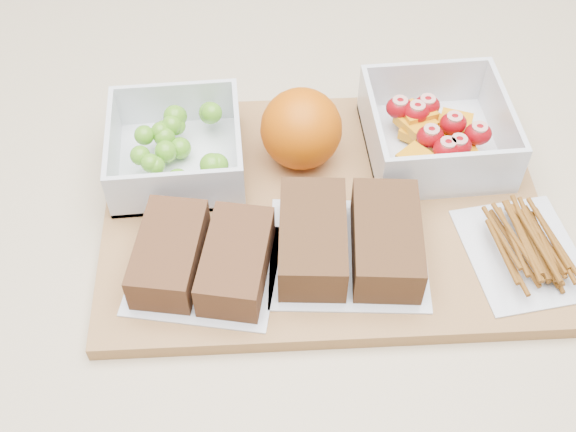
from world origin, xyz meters
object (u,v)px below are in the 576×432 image
at_px(sandwich_bag_left, 203,258).
at_px(pretzel_bag, 526,245).
at_px(sandwich_bag_center, 349,240).
at_px(fruit_container, 436,133).
at_px(orange, 301,129).
at_px(grape_container, 178,148).
at_px(cutting_board, 323,208).

relative_size(sandwich_bag_left, pretzel_bag, 1.17).
xyz_separation_m(sandwich_bag_center, pretzel_bag, (0.16, -0.02, -0.01)).
bearing_deg(fruit_container, orange, 179.92).
distance_m(fruit_container, sandwich_bag_center, 0.16).
bearing_deg(orange, fruit_container, -0.08).
xyz_separation_m(grape_container, fruit_container, (0.26, -0.00, -0.00)).
relative_size(orange, pretzel_bag, 0.62).
bearing_deg(grape_container, orange, -1.41).
bearing_deg(cutting_board, sandwich_bag_left, -146.85).
relative_size(cutting_board, sandwich_bag_center, 2.70).
bearing_deg(cutting_board, orange, 106.25).
distance_m(cutting_board, fruit_container, 0.14).
bearing_deg(pretzel_bag, fruit_container, 110.19).
relative_size(cutting_board, pretzel_bag, 3.24).
relative_size(grape_container, sandwich_bag_center, 0.82).
height_order(cutting_board, fruit_container, fruit_container).
height_order(cutting_board, sandwich_bag_center, sandwich_bag_center).
height_order(fruit_container, orange, orange).
height_order(grape_container, orange, orange).
bearing_deg(fruit_container, sandwich_bag_left, -151.12).
bearing_deg(orange, grape_container, 178.59).
height_order(sandwich_bag_center, pretzel_bag, sandwich_bag_center).
xyz_separation_m(cutting_board, sandwich_bag_left, (-0.12, -0.07, 0.03)).
relative_size(grape_container, sandwich_bag_left, 0.85).
distance_m(sandwich_bag_left, sandwich_bag_center, 0.13).
bearing_deg(sandwich_bag_left, grape_container, 98.73).
distance_m(cutting_board, sandwich_bag_left, 0.14).
bearing_deg(cutting_board, sandwich_bag_center, -74.40).
height_order(orange, sandwich_bag_left, orange).
relative_size(cutting_board, grape_container, 3.28).
distance_m(orange, sandwich_bag_center, 0.13).
bearing_deg(orange, sandwich_bag_center, -76.68).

